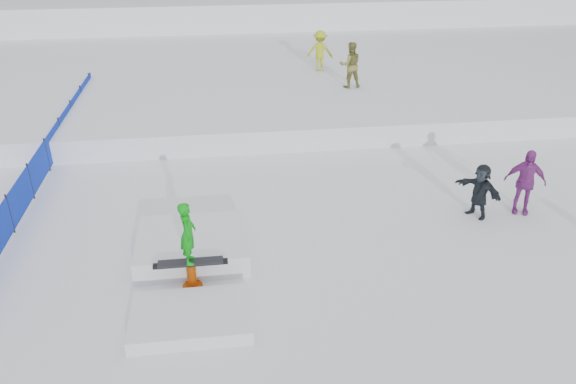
{
  "coord_description": "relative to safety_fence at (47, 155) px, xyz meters",
  "views": [
    {
      "loc": [
        -1.17,
        -10.39,
        7.52
      ],
      "look_at": [
        0.5,
        2.0,
        1.1
      ],
      "focal_mm": 35.0,
      "sensor_mm": 36.0,
      "label": 1
    }
  ],
  "objects": [
    {
      "name": "jib_rail_feature",
      "position": [
        4.59,
        -6.19,
        -0.25
      ],
      "size": [
        2.6,
        4.4,
        2.11
      ],
      "color": "white",
      "rests_on": "ground"
    },
    {
      "name": "spectator_dark",
      "position": [
        12.15,
        -4.54,
        0.2
      ],
      "size": [
        1.07,
        1.44,
        1.51
      ],
      "primitive_type": "imported",
      "rotation": [
        0.0,
        0.0,
        -1.06
      ],
      "color": "black",
      "rests_on": "ground"
    },
    {
      "name": "walker_olive",
      "position": [
        10.86,
        5.07,
        1.17
      ],
      "size": [
        0.9,
        0.7,
        1.84
      ],
      "primitive_type": "imported",
      "rotation": [
        0.0,
        0.0,
        3.15
      ],
      "color": "olive",
      "rests_on": "snow_midrise"
    },
    {
      "name": "spectator_purple",
      "position": [
        13.41,
        -4.49,
        0.36
      ],
      "size": [
        1.16,
        0.82,
        1.83
      ],
      "primitive_type": "imported",
      "rotation": [
        0.0,
        0.0,
        -0.4
      ],
      "color": "#882E88",
      "rests_on": "ground"
    },
    {
      "name": "snow_berm",
      "position": [
        6.5,
        23.4,
        0.65
      ],
      "size": [
        60.0,
        14.0,
        2.4
      ],
      "primitive_type": "cube",
      "color": "white",
      "rests_on": "ground"
    },
    {
      "name": "walker_ygreen",
      "position": [
        10.11,
        7.77,
        1.14
      ],
      "size": [
        1.3,
        0.99,
        1.78
      ],
      "primitive_type": "imported",
      "rotation": [
        0.0,
        0.0,
        2.82
      ],
      "color": "#AEB91B",
      "rests_on": "snow_midrise"
    },
    {
      "name": "snow_midrise",
      "position": [
        6.5,
        9.4,
        -0.15
      ],
      "size": [
        50.0,
        18.0,
        0.8
      ],
      "primitive_type": "cube",
      "color": "white",
      "rests_on": "ground"
    },
    {
      "name": "ground",
      "position": [
        6.5,
        -6.6,
        -0.55
      ],
      "size": [
        120.0,
        120.0,
        0.0
      ],
      "primitive_type": "plane",
      "color": "white"
    },
    {
      "name": "safety_fence",
      "position": [
        0.0,
        0.0,
        0.0
      ],
      "size": [
        0.05,
        16.0,
        1.1
      ],
      "color": "#0F2CBD",
      "rests_on": "ground"
    }
  ]
}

